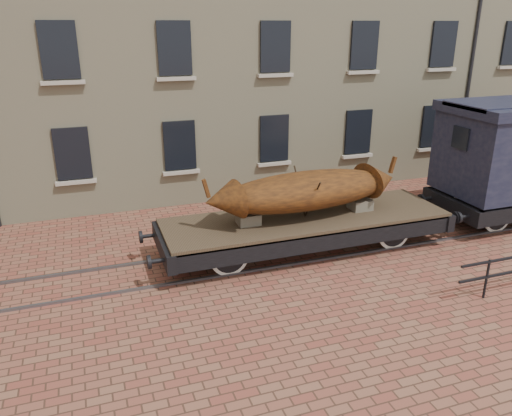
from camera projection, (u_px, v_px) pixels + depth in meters
name	position (u px, v px, depth m)	size (l,w,h in m)	color
ground	(303.00, 251.00, 14.36)	(90.00, 90.00, 0.00)	brown
warehouse_cream	(277.00, 3.00, 21.70)	(40.00, 10.19, 14.00)	#C6BC90
rail_track	(303.00, 250.00, 14.35)	(30.00, 1.52, 0.06)	#59595E
flatcar_wagon	(306.00, 223.00, 14.08)	(9.09, 2.47, 1.37)	#463426
iron_boat	(306.00, 190.00, 13.73)	(5.92, 1.95, 1.45)	brown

